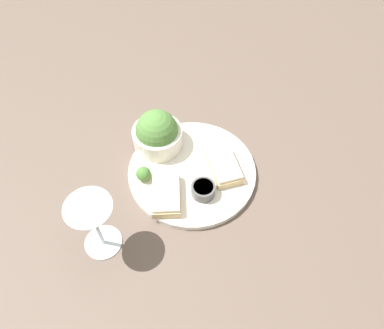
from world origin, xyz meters
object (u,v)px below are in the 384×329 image
(cheese_toast_far, at_px, (166,194))
(sauce_ramekin, at_px, (203,189))
(cheese_toast_near, at_px, (224,166))
(salad_bowl, at_px, (157,133))
(wine_glass, at_px, (93,219))

(cheese_toast_far, bearing_deg, sauce_ramekin, -121.40)
(cheese_toast_near, height_order, cheese_toast_far, same)
(salad_bowl, bearing_deg, wine_glass, 118.52)
(salad_bowl, xyz_separation_m, cheese_toast_near, (-0.15, -0.07, -0.03))
(cheese_toast_near, height_order, wine_glass, wine_glass)
(sauce_ramekin, bearing_deg, salad_bowl, -2.31)
(cheese_toast_near, relative_size, wine_glass, 0.81)
(cheese_toast_near, xyz_separation_m, wine_glass, (0.03, 0.30, 0.07))
(cheese_toast_far, bearing_deg, wine_glass, 88.52)
(sauce_ramekin, bearing_deg, cheese_toast_far, 58.60)
(cheese_toast_near, distance_m, cheese_toast_far, 0.15)
(sauce_ramekin, height_order, cheese_toast_far, same)
(sauce_ramekin, distance_m, wine_glass, 0.24)
(cheese_toast_far, relative_size, wine_glass, 0.81)
(sauce_ramekin, xyz_separation_m, wine_glass, (0.05, 0.22, 0.07))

